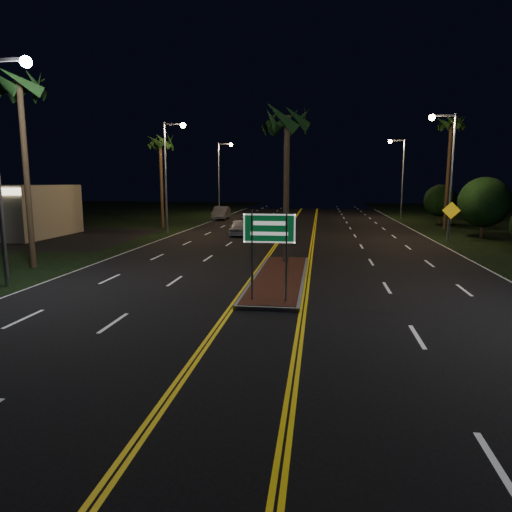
% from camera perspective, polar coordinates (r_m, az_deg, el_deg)
% --- Properties ---
extents(ground, '(120.00, 120.00, 0.00)m').
position_cam_1_polar(ground, '(13.57, 0.29, -9.17)').
color(ground, black).
rests_on(ground, ground).
extents(median_island, '(2.25, 10.25, 0.17)m').
position_cam_1_polar(median_island, '(20.27, 2.96, -2.69)').
color(median_island, gray).
rests_on(median_island, ground).
extents(highway_sign, '(1.80, 0.08, 3.20)m').
position_cam_1_polar(highway_sign, '(15.76, 1.67, 2.40)').
color(highway_sign, gray).
rests_on(highway_sign, ground).
extents(streetlight_left_near, '(1.91, 0.44, 9.00)m').
position_cam_1_polar(streetlight_left_near, '(20.85, -28.98, 11.91)').
color(streetlight_left_near, gray).
rests_on(streetlight_left_near, ground).
extents(streetlight_left_mid, '(1.91, 0.44, 9.00)m').
position_cam_1_polar(streetlight_left_mid, '(38.79, -10.74, 11.18)').
color(streetlight_left_mid, gray).
rests_on(streetlight_left_mid, ground).
extents(streetlight_left_far, '(1.91, 0.44, 9.00)m').
position_cam_1_polar(streetlight_left_far, '(58.09, -4.32, 10.66)').
color(streetlight_left_far, gray).
rests_on(streetlight_left_far, ground).
extents(streetlight_right_mid, '(1.91, 0.44, 9.00)m').
position_cam_1_polar(streetlight_right_mid, '(35.89, 22.77, 10.79)').
color(streetlight_right_mid, gray).
rests_on(streetlight_right_mid, ground).
extents(streetlight_right_far, '(1.91, 0.44, 9.00)m').
position_cam_1_polar(streetlight_right_far, '(55.48, 17.53, 10.32)').
color(streetlight_right_far, gray).
rests_on(streetlight_right_far, ground).
extents(palm_median, '(2.40, 2.40, 8.30)m').
position_cam_1_polar(palm_median, '(23.50, 3.90, 16.58)').
color(palm_median, '#382819').
rests_on(palm_median, ground).
extents(palm_left_near, '(2.40, 2.40, 9.80)m').
position_cam_1_polar(palm_left_near, '(25.54, -27.48, 18.20)').
color(palm_left_near, '#382819').
rests_on(palm_left_near, ground).
extents(palm_left_far, '(2.40, 2.40, 8.80)m').
position_cam_1_polar(palm_left_far, '(43.40, -11.90, 13.70)').
color(palm_left_far, '#382819').
rests_on(palm_left_far, ground).
extents(palm_right_far, '(2.40, 2.40, 10.30)m').
position_cam_1_polar(palm_right_far, '(44.42, 23.22, 14.87)').
color(palm_right_far, '#382819').
rests_on(palm_right_far, ground).
extents(shrub_mid, '(3.78, 3.78, 4.62)m').
position_cam_1_polar(shrub_mid, '(38.78, 26.62, 6.03)').
color(shrub_mid, '#382819').
rests_on(shrub_mid, ground).
extents(shrub_far, '(3.24, 3.24, 3.96)m').
position_cam_1_polar(shrub_far, '(50.26, 22.06, 6.43)').
color(shrub_far, '#382819').
rests_on(shrub_far, ground).
extents(car_near, '(2.05, 4.40, 1.44)m').
position_cam_1_polar(car_near, '(36.79, -2.08, 3.75)').
color(car_near, '#BABBC1').
rests_on(car_near, ground).
extents(car_far, '(2.42, 5.18, 1.70)m').
position_cam_1_polar(car_far, '(52.42, -4.38, 5.54)').
color(car_far, '#9B9EA4').
rests_on(car_far, ground).
extents(warning_sign, '(1.20, 0.19, 2.89)m').
position_cam_1_polar(warning_sign, '(34.81, 23.19, 4.65)').
color(warning_sign, gray).
rests_on(warning_sign, ground).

